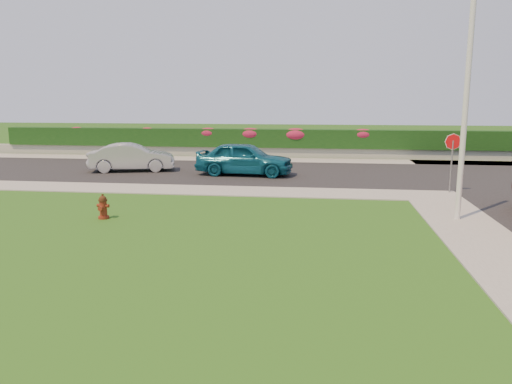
# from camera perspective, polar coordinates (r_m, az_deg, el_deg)

# --- Properties ---
(ground) EXTENTS (120.00, 120.00, 0.00)m
(ground) POSITION_cam_1_polar(r_m,az_deg,el_deg) (10.63, -9.12, -8.85)
(ground) COLOR black
(ground) RESTS_ON ground
(street_far) EXTENTS (26.00, 8.00, 0.04)m
(street_far) POSITION_cam_1_polar(r_m,az_deg,el_deg) (25.14, -11.00, 2.43)
(street_far) COLOR black
(street_far) RESTS_ON ground
(sidewalk_far) EXTENTS (24.00, 2.00, 0.04)m
(sidewalk_far) POSITION_cam_1_polar(r_m,az_deg,el_deg) (20.93, -17.92, 0.48)
(sidewalk_far) COLOR gray
(sidewalk_far) RESTS_ON ground
(curb_corner) EXTENTS (2.00, 2.00, 0.04)m
(curb_corner) POSITION_cam_1_polar(r_m,az_deg,el_deg) (19.35, 19.48, -0.41)
(curb_corner) COLOR gray
(curb_corner) RESTS_ON ground
(sidewalk_beyond) EXTENTS (34.00, 2.00, 0.04)m
(sidewalk_beyond) POSITION_cam_1_polar(r_m,az_deg,el_deg) (29.07, -0.34, 3.72)
(sidewalk_beyond) COLOR gray
(sidewalk_beyond) RESTS_ON ground
(retaining_wall) EXTENTS (34.00, 0.40, 0.60)m
(retaining_wall) POSITION_cam_1_polar(r_m,az_deg,el_deg) (30.52, 0.04, 4.58)
(retaining_wall) COLOR gray
(retaining_wall) RESTS_ON ground
(hedge) EXTENTS (32.00, 0.90, 1.10)m
(hedge) POSITION_cam_1_polar(r_m,az_deg,el_deg) (30.54, 0.07, 6.18)
(hedge) COLOR black
(hedge) RESTS_ON retaining_wall
(fire_hydrant) EXTENTS (0.38, 0.36, 0.74)m
(fire_hydrant) POSITION_cam_1_polar(r_m,az_deg,el_deg) (15.49, -17.08, -1.65)
(fire_hydrant) COLOR #50180C
(fire_hydrant) RESTS_ON ground
(sedan_teal) EXTENTS (4.58, 2.14, 1.52)m
(sedan_teal) POSITION_cam_1_polar(r_m,az_deg,el_deg) (23.05, -1.32, 3.85)
(sedan_teal) COLOR #0D5069
(sedan_teal) RESTS_ON street_far
(sedan_silver) EXTENTS (4.30, 2.44, 1.34)m
(sedan_silver) POSITION_cam_1_polar(r_m,az_deg,el_deg) (25.04, -14.00, 3.87)
(sedan_silver) COLOR #A2A4A9
(sedan_silver) RESTS_ON street_far
(utility_pole) EXTENTS (0.16, 0.16, 6.20)m
(utility_pole) POSITION_cam_1_polar(r_m,az_deg,el_deg) (15.43, 22.78, 8.25)
(utility_pole) COLOR silver
(utility_pole) RESTS_ON ground
(stop_sign) EXTENTS (0.61, 0.08, 2.25)m
(stop_sign) POSITION_cam_1_polar(r_m,az_deg,el_deg) (19.98, 21.54, 4.52)
(stop_sign) COLOR slate
(stop_sign) RESTS_ON ground
(flower_clump_a) EXTENTS (1.04, 0.67, 0.52)m
(flower_clump_a) POSITION_cam_1_polar(r_m,az_deg,el_deg) (33.90, -19.81, 6.58)
(flower_clump_a) COLOR #B51F43
(flower_clump_a) RESTS_ON hedge
(flower_clump_b) EXTENTS (1.04, 0.67, 0.52)m
(flower_clump_b) POSITION_cam_1_polar(r_m,az_deg,el_deg) (32.04, -12.31, 6.77)
(flower_clump_b) COLOR #B51F43
(flower_clump_b) RESTS_ON hedge
(flower_clump_c) EXTENTS (1.27, 0.82, 0.64)m
(flower_clump_c) POSITION_cam_1_polar(r_m,az_deg,el_deg) (30.95, -5.51, 6.75)
(flower_clump_c) COLOR #B51F43
(flower_clump_c) RESTS_ON hedge
(flower_clump_d) EXTENTS (1.41, 0.90, 0.70)m
(flower_clump_d) POSITION_cam_1_polar(r_m,az_deg,el_deg) (30.47, -0.65, 6.68)
(flower_clump_d) COLOR #B51F43
(flower_clump_d) RESTS_ON hedge
(flower_clump_e) EXTENTS (1.54, 0.99, 0.77)m
(flower_clump_e) POSITION_cam_1_polar(r_m,az_deg,el_deg) (30.21, 4.55, 6.57)
(flower_clump_e) COLOR #B51F43
(flower_clump_e) RESTS_ON hedge
(flower_clump_f) EXTENTS (1.31, 0.84, 0.65)m
(flower_clump_f) POSITION_cam_1_polar(r_m,az_deg,el_deg) (30.26, 12.10, 6.46)
(flower_clump_f) COLOR #B51F43
(flower_clump_f) RESTS_ON hedge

